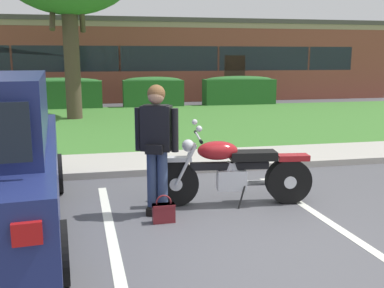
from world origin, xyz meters
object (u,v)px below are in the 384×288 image
(rider_person, at_px, (157,140))
(motorcycle, at_px, (239,171))
(hedge_center_left, at_px, (60,93))
(handbag, at_px, (164,211))
(hedge_center_right, at_px, (153,91))
(brick_building, at_px, (116,60))
(hedge_right, at_px, (239,90))

(rider_person, bearing_deg, motorcycle, 7.82)
(hedge_center_left, bearing_deg, handbag, -80.10)
(handbag, bearing_deg, hedge_center_right, 83.69)
(hedge_center_right, bearing_deg, brick_building, 101.73)
(hedge_center_right, bearing_deg, hedge_right, 0.00)
(hedge_center_right, distance_m, hedge_right, 3.67)
(handbag, relative_size, hedge_center_right, 0.15)
(motorcycle, bearing_deg, hedge_center_right, 88.68)
(handbag, relative_size, brick_building, 0.01)
(motorcycle, height_order, brick_building, brick_building)
(handbag, bearing_deg, brick_building, 89.39)
(hedge_center_left, height_order, brick_building, brick_building)
(rider_person, xyz_separation_m, brick_building, (0.23, 18.44, 0.89))
(motorcycle, distance_m, handbag, 1.29)
(motorcycle, distance_m, hedge_center_right, 12.39)
(motorcycle, xyz_separation_m, rider_person, (-1.17, -0.16, 0.51))
(motorcycle, height_order, hedge_right, hedge_right)
(rider_person, distance_m, handbag, 0.91)
(hedge_center_left, xyz_separation_m, hedge_right, (7.34, 0.00, 0.00))
(hedge_center_right, height_order, hedge_right, same)
(motorcycle, xyz_separation_m, hedge_right, (3.96, 12.38, 0.17))
(motorcycle, height_order, rider_person, rider_person)
(brick_building, bearing_deg, hedge_center_right, -78.27)
(rider_person, bearing_deg, handbag, -84.22)
(rider_person, xyz_separation_m, hedge_right, (5.13, 12.54, -0.34))
(hedge_center_left, bearing_deg, hedge_right, 0.00)
(hedge_right, height_order, brick_building, brick_building)
(handbag, xyz_separation_m, hedge_center_left, (-2.25, 12.87, 0.51))
(handbag, xyz_separation_m, hedge_right, (5.10, 12.87, 0.51))
(motorcycle, bearing_deg, handbag, -156.66)
(rider_person, bearing_deg, hedge_center_right, 83.37)
(rider_person, relative_size, hedge_right, 0.56)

